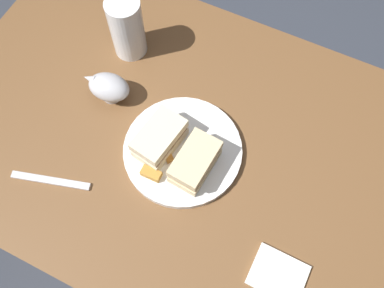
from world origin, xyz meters
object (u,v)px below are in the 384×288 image
Objects in this scene: gravy_boat at (108,87)px; plate at (183,151)px; sandwich_half_left at (159,139)px; napkin at (278,275)px; sandwich_half_right at (195,162)px; fork at (51,181)px; pint_glass at (128,31)px.

plate is at bearing -14.28° from gravy_boat.
gravy_boat reaches higher than plate.
plate is at bearing 13.41° from sandwich_half_left.
napkin is at bearing -22.67° from gravy_boat.
gravy_boat is (-0.17, 0.07, -0.01)m from sandwich_half_left.
sandwich_half_right is (0.04, -0.03, 0.04)m from plate.
plate is 2.32× the size of gravy_boat.
sandwich_half_right is at bearing 14.46° from fork.
sandwich_half_right reaches higher than napkin.
sandwich_half_left is 0.19m from gravy_boat.
sandwich_half_right is 1.14× the size of napkin.
plate is 2.46× the size of napkin.
plate is 0.33m from pint_glass.
pint_glass reaches higher than napkin.
fork is (-0.23, -0.19, -0.00)m from plate.
plate is 2.16× the size of sandwich_half_right.
pint_glass reaches higher than sandwich_half_right.
plate is 0.07m from sandwich_half_right.
pint_glass is at bearing 132.76° from sandwich_half_left.
napkin is at bearing -27.75° from sandwich_half_right.
gravy_boat is 1.06× the size of napkin.
plate is 2.06× the size of sandwich_half_left.
sandwich_half_left reaches higher than plate.
sandwich_half_left is at bearing 156.88° from napkin.
gravy_boat is at bearing 71.26° from fork.
fork is at bearing -87.81° from pint_glass.
pint_glass is (-0.29, 0.23, 0.02)m from sandwich_half_right.
napkin is at bearing -33.64° from pint_glass.
pint_glass is at bearing 146.36° from napkin.
plate is at bearing 151.61° from napkin.
pint_glass is (-0.25, 0.20, 0.06)m from plate.
sandwich_half_left reaches higher than sandwich_half_right.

